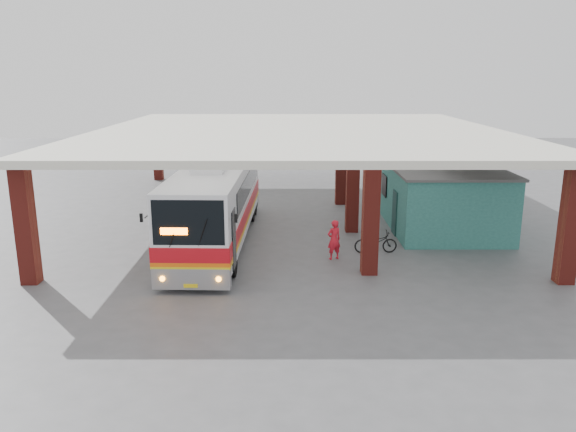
# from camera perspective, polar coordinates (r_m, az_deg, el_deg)

# --- Properties ---
(ground) EXTENTS (90.00, 90.00, 0.00)m
(ground) POSITION_cam_1_polar(r_m,az_deg,el_deg) (24.52, 0.23, -3.44)
(ground) COLOR #515154
(ground) RESTS_ON ground
(brick_columns) EXTENTS (20.10, 21.60, 4.35)m
(brick_columns) POSITION_cam_1_polar(r_m,az_deg,el_deg) (28.90, 3.02, 3.69)
(brick_columns) COLOR maroon
(brick_columns) RESTS_ON ground
(canopy_roof) EXTENTS (21.00, 23.00, 0.30)m
(canopy_roof) POSITION_cam_1_polar(r_m,az_deg,el_deg) (30.03, 1.14, 8.58)
(canopy_roof) COLOR silver
(canopy_roof) RESTS_ON brick_columns
(shop_building) EXTENTS (5.20, 8.20, 3.11)m
(shop_building) POSITION_cam_1_polar(r_m,az_deg,el_deg) (29.01, 15.17, 2.02)
(shop_building) COLOR #28655F
(shop_building) RESTS_ON ground
(coach_bus) EXTENTS (3.06, 13.10, 3.79)m
(coach_bus) POSITION_cam_1_polar(r_m,az_deg,el_deg) (25.34, -7.23, 1.44)
(coach_bus) COLOR silver
(coach_bus) RESTS_ON ground
(motorcycle) EXTENTS (1.86, 0.74, 0.96)m
(motorcycle) POSITION_cam_1_polar(r_m,az_deg,el_deg) (24.24, 8.90, -2.63)
(motorcycle) COLOR black
(motorcycle) RESTS_ON ground
(pedestrian) EXTENTS (0.72, 0.62, 1.67)m
(pedestrian) POSITION_cam_1_polar(r_m,az_deg,el_deg) (23.12, 4.70, -2.42)
(pedestrian) COLOR red
(pedestrian) RESTS_ON ground
(red_chair) EXTENTS (0.44, 0.44, 0.77)m
(red_chair) POSITION_cam_1_polar(r_m,az_deg,el_deg) (32.02, 9.31, 1.22)
(red_chair) COLOR red
(red_chair) RESTS_ON ground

